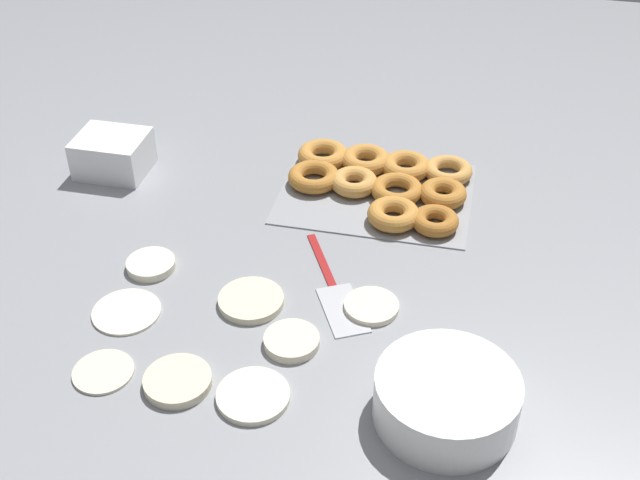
% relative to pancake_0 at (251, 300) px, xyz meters
% --- Properties ---
extents(ground_plane, '(3.00, 3.00, 0.00)m').
position_rel_pancake_0_xyz_m(ground_plane, '(-0.02, -0.05, -0.01)').
color(ground_plane, gray).
extents(pancake_0, '(0.11, 0.11, 0.01)m').
position_rel_pancake_0_xyz_m(pancake_0, '(0.00, 0.00, 0.00)').
color(pancake_0, beige).
rests_on(pancake_0, ground_plane).
extents(pancake_1, '(0.11, 0.11, 0.01)m').
position_rel_pancake_0_xyz_m(pancake_1, '(-0.06, 0.20, -0.00)').
color(pancake_1, silver).
rests_on(pancake_1, ground_plane).
extents(pancake_2, '(0.10, 0.10, 0.02)m').
position_rel_pancake_0_xyz_m(pancake_2, '(0.05, 0.19, 0.00)').
color(pancake_2, beige).
rests_on(pancake_2, ground_plane).
extents(pancake_3, '(0.08, 0.08, 0.02)m').
position_rel_pancake_0_xyz_m(pancake_3, '(0.19, -0.05, 0.00)').
color(pancake_3, silver).
rests_on(pancake_3, ground_plane).
extents(pancake_4, '(0.11, 0.11, 0.01)m').
position_rel_pancake_0_xyz_m(pancake_4, '(0.19, 0.07, -0.00)').
color(pancake_4, silver).
rests_on(pancake_4, ground_plane).
extents(pancake_5, '(0.09, 0.09, 0.01)m').
position_rel_pancake_0_xyz_m(pancake_5, '(-0.19, -0.03, -0.00)').
color(pancake_5, beige).
rests_on(pancake_5, ground_plane).
extents(pancake_6, '(0.09, 0.09, 0.02)m').
position_rel_pancake_0_xyz_m(pancake_6, '(-0.09, 0.08, 0.00)').
color(pancake_6, beige).
rests_on(pancake_6, ground_plane).
extents(pancake_7, '(0.09, 0.09, 0.01)m').
position_rel_pancake_0_xyz_m(pancake_7, '(0.17, 0.20, -0.00)').
color(pancake_7, beige).
rests_on(pancake_7, ground_plane).
extents(donut_tray, '(0.37, 0.29, 0.04)m').
position_rel_pancake_0_xyz_m(donut_tray, '(-0.15, -0.38, 0.01)').
color(donut_tray, '#93969B').
rests_on(donut_tray, ground_plane).
extents(batter_bowl, '(0.20, 0.20, 0.07)m').
position_rel_pancake_0_xyz_m(batter_bowl, '(-0.33, 0.17, 0.03)').
color(batter_bowl, white).
rests_on(batter_bowl, ground_plane).
extents(container_stack, '(0.14, 0.12, 0.08)m').
position_rel_pancake_0_xyz_m(container_stack, '(0.39, -0.33, 0.03)').
color(container_stack, white).
rests_on(container_stack, ground_plane).
extents(spatula, '(0.16, 0.26, 0.01)m').
position_rel_pancake_0_xyz_m(spatula, '(-0.14, -0.04, -0.00)').
color(spatula, maroon).
rests_on(spatula, ground_plane).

